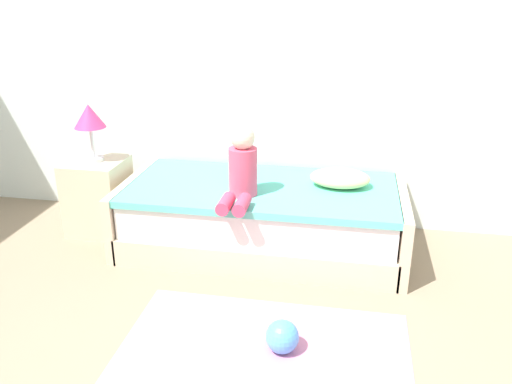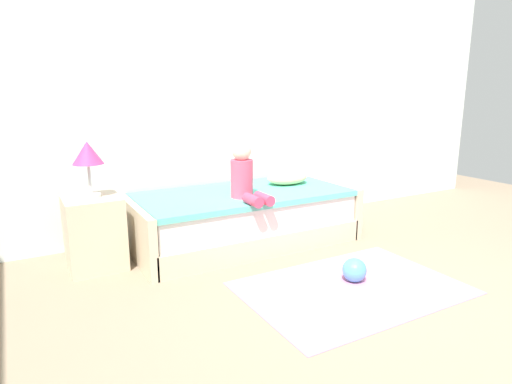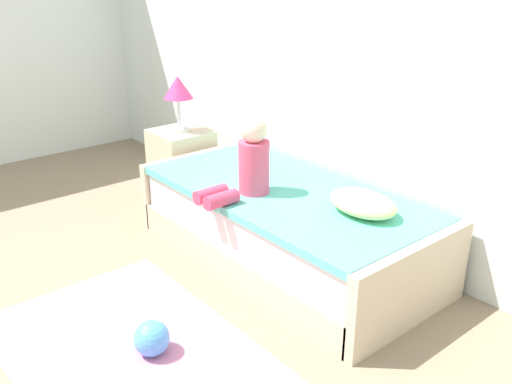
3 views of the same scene
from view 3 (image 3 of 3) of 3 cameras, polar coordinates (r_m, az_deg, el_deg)
name	(u,v)px [view 3 (image 3 of 3)]	position (r m, az deg, el deg)	size (l,w,h in m)	color
wall_rear	(392,38)	(3.63, 13.84, 15.23)	(7.20, 0.10, 2.90)	silver
bed	(285,225)	(3.72, 2.98, -3.41)	(2.11, 1.00, 0.50)	beige
nightstand	(182,165)	(4.73, -7.66, 2.82)	(0.44, 0.44, 0.60)	beige
table_lamp	(178,90)	(4.56, -8.07, 10.39)	(0.24, 0.24, 0.45)	silver
child_figure	(248,164)	(3.48, -0.84, 2.95)	(0.20, 0.51, 0.50)	#E04C6B
pillow	(363,203)	(3.30, 10.99, -1.15)	(0.44, 0.30, 0.13)	#F2E58C
toy_ball	(152,338)	(2.96, -10.75, -14.62)	(0.19, 0.19, 0.19)	#4C99E5
area_rug	(129,350)	(3.06, -13.04, -15.63)	(1.60, 1.10, 0.01)	pink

